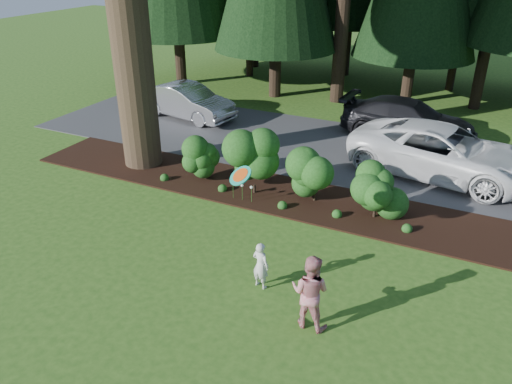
{
  "coord_description": "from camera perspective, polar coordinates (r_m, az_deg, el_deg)",
  "views": [
    {
      "loc": [
        5.69,
        -9.03,
        6.77
      ],
      "look_at": [
        0.92,
        0.79,
        1.3
      ],
      "focal_mm": 35.0,
      "sensor_mm": 36.0,
      "label": 1
    }
  ],
  "objects": [
    {
      "name": "lily_cluster",
      "position": [
        14.35,
        -1.59,
        0.68
      ],
      "size": [
        0.69,
        0.09,
        0.57
      ],
      "color": "#1C4314",
      "rests_on": "ground"
    },
    {
      "name": "car_silver_wagon",
      "position": [
        21.67,
        -7.83,
        10.22
      ],
      "size": [
        4.5,
        2.21,
        1.42
      ],
      "primitive_type": "imported",
      "rotation": [
        0.0,
        0.0,
        1.4
      ],
      "color": "#B1B1B5",
      "rests_on": "driveway"
    },
    {
      "name": "ground",
      "position": [
        12.64,
        -5.37,
        -5.9
      ],
      "size": [
        80.0,
        80.0,
        0.0
      ],
      "primitive_type": "plane",
      "color": "#2D5719",
      "rests_on": "ground"
    },
    {
      "name": "adult",
      "position": [
        9.77,
        6.2,
        -11.26
      ],
      "size": [
        0.78,
        0.61,
        1.59
      ],
      "primitive_type": "imported",
      "rotation": [
        0.0,
        0.0,
        3.13
      ],
      "color": "#B91830",
      "rests_on": "ground"
    },
    {
      "name": "driveway",
      "position": [
        18.74,
        6.46,
        5.32
      ],
      "size": [
        22.0,
        6.0,
        0.03
      ],
      "primitive_type": "cube",
      "color": "#38383A",
      "rests_on": "ground"
    },
    {
      "name": "shrub_row",
      "position": [
        14.42,
        3.53,
        2.14
      ],
      "size": [
        6.53,
        1.6,
        1.61
      ],
      "color": "#1C4314",
      "rests_on": "ground"
    },
    {
      "name": "car_white_suv",
      "position": [
        16.9,
        20.54,
        4.31
      ],
      "size": [
        6.16,
        3.59,
        1.61
      ],
      "primitive_type": "imported",
      "rotation": [
        0.0,
        0.0,
        1.41
      ],
      "color": "white",
      "rests_on": "driveway"
    },
    {
      "name": "mulch_bed",
      "position": [
        15.12,
        0.92,
        0.13
      ],
      "size": [
        16.0,
        2.5,
        0.05
      ],
      "primitive_type": "cube",
      "color": "black",
      "rests_on": "ground"
    },
    {
      "name": "child",
      "position": [
        10.84,
        0.53,
        -8.37
      ],
      "size": [
        0.45,
        0.35,
        1.11
      ],
      "primitive_type": "imported",
      "rotation": [
        0.0,
        0.0,
        2.92
      ],
      "color": "silver",
      "rests_on": "ground"
    },
    {
      "name": "frisbee",
      "position": [
        10.47,
        -1.79,
        1.89
      ],
      "size": [
        0.59,
        0.47,
        0.45
      ],
      "color": "#1C9E81",
      "rests_on": "ground"
    },
    {
      "name": "car_dark_suv",
      "position": [
        19.95,
        16.98,
        7.93
      ],
      "size": [
        5.14,
        2.31,
        1.46
      ],
      "primitive_type": "imported",
      "rotation": [
        0.0,
        0.0,
        1.52
      ],
      "color": "black",
      "rests_on": "driveway"
    }
  ]
}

